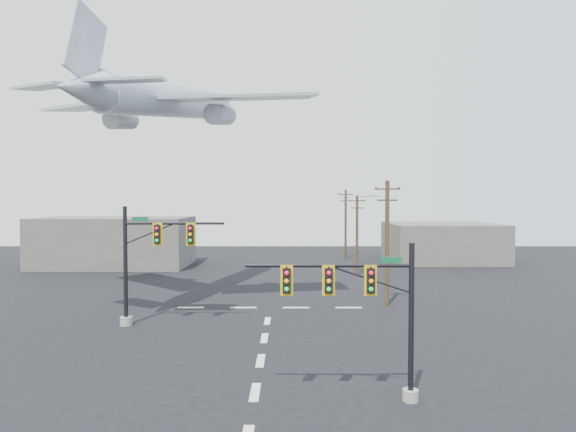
{
  "coord_description": "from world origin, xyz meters",
  "views": [
    {
      "loc": [
        1.43,
        -24.22,
        8.24
      ],
      "look_at": [
        1.4,
        5.0,
        7.22
      ],
      "focal_mm": 30.0,
      "sensor_mm": 36.0,
      "label": 1
    }
  ],
  "objects_px": {
    "signal_mast_far": "(146,262)",
    "airliner": "(170,100)",
    "utility_pole_a": "(387,241)",
    "utility_pole_b": "(357,233)",
    "signal_mast_near": "(369,311)",
    "utility_pole_c": "(346,223)"
  },
  "relations": [
    {
      "from": "signal_mast_far",
      "to": "utility_pole_a",
      "type": "bearing_deg",
      "value": 18.67
    },
    {
      "from": "signal_mast_near",
      "to": "airliner",
      "type": "xyz_separation_m",
      "value": [
        -12.76,
        19.54,
        12.47
      ]
    },
    {
      "from": "utility_pole_a",
      "to": "utility_pole_c",
      "type": "distance_m",
      "value": 28.86
    },
    {
      "from": "utility_pole_c",
      "to": "airliner",
      "type": "relative_size",
      "value": 0.37
    },
    {
      "from": "signal_mast_near",
      "to": "utility_pole_a",
      "type": "relative_size",
      "value": 0.73
    },
    {
      "from": "signal_mast_far",
      "to": "airliner",
      "type": "bearing_deg",
      "value": 91.83
    },
    {
      "from": "signal_mast_far",
      "to": "airliner",
      "type": "xyz_separation_m",
      "value": [
        -0.25,
        7.75,
        12.03
      ]
    },
    {
      "from": "signal_mast_far",
      "to": "utility_pole_a",
      "type": "distance_m",
      "value": 17.77
    },
    {
      "from": "utility_pole_c",
      "to": "utility_pole_a",
      "type": "bearing_deg",
      "value": -74.21
    },
    {
      "from": "utility_pole_b",
      "to": "utility_pole_a",
      "type": "bearing_deg",
      "value": -80.14
    },
    {
      "from": "signal_mast_far",
      "to": "utility_pole_c",
      "type": "height_order",
      "value": "utility_pole_c"
    },
    {
      "from": "airliner",
      "to": "utility_pole_b",
      "type": "bearing_deg",
      "value": -36.78
    },
    {
      "from": "signal_mast_near",
      "to": "airliner",
      "type": "bearing_deg",
      "value": 123.14
    },
    {
      "from": "signal_mast_near",
      "to": "utility_pole_b",
      "type": "distance_m",
      "value": 32.94
    },
    {
      "from": "airliner",
      "to": "signal_mast_near",
      "type": "bearing_deg",
      "value": -131.43
    },
    {
      "from": "airliner",
      "to": "signal_mast_far",
      "type": "bearing_deg",
      "value": -162.74
    },
    {
      "from": "signal_mast_far",
      "to": "airliner",
      "type": "height_order",
      "value": "airliner"
    },
    {
      "from": "signal_mast_near",
      "to": "utility_pole_b",
      "type": "relative_size",
      "value": 0.82
    },
    {
      "from": "utility_pole_c",
      "to": "airliner",
      "type": "height_order",
      "value": "airliner"
    },
    {
      "from": "signal_mast_far",
      "to": "utility_pole_c",
      "type": "xyz_separation_m",
      "value": [
        17.07,
        34.54,
        0.85
      ]
    },
    {
      "from": "signal_mast_far",
      "to": "utility_pole_a",
      "type": "xyz_separation_m",
      "value": [
        16.81,
        5.68,
        0.91
      ]
    },
    {
      "from": "utility_pole_a",
      "to": "airliner",
      "type": "height_order",
      "value": "airliner"
    }
  ]
}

